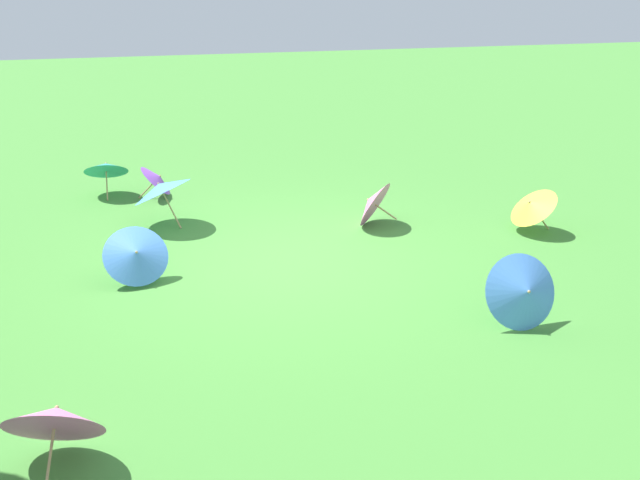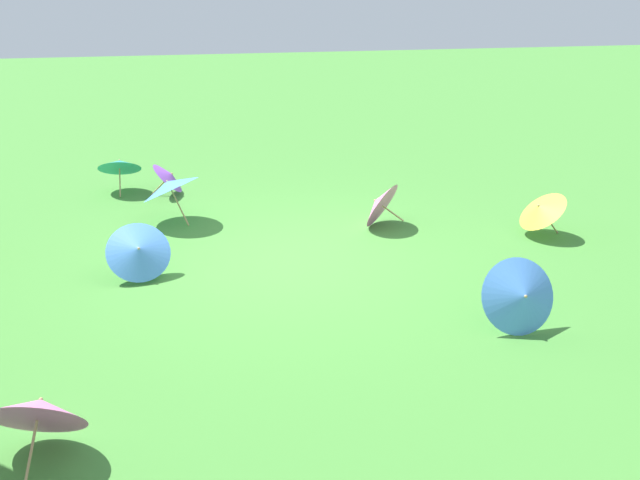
% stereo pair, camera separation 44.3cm
% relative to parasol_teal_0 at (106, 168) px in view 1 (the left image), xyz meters
% --- Properties ---
extents(ground, '(40.00, 40.00, 0.00)m').
position_rel_parasol_teal_0_xyz_m(ground, '(-2.54, 3.40, -0.49)').
color(ground, '#478C38').
extents(parasol_teal_0, '(0.75, 0.71, 0.76)m').
position_rel_parasol_teal_0_xyz_m(parasol_teal_0, '(0.00, 0.00, 0.00)').
color(parasol_teal_0, tan).
rests_on(parasol_teal_0, ground).
extents(parasol_blue_0, '(1.26, 1.27, 0.89)m').
position_rel_parasol_teal_0_xyz_m(parasol_blue_0, '(-0.91, 1.71, 0.12)').
color(parasol_blue_0, tan).
rests_on(parasol_blue_0, ground).
extents(parasol_blue_1, '(0.94, 0.83, 0.75)m').
position_rel_parasol_teal_0_xyz_m(parasol_blue_1, '(-0.58, 3.73, -0.10)').
color(parasol_blue_1, tan).
rests_on(parasol_blue_1, ground).
extents(parasol_pink_0, '(0.94, 0.91, 0.82)m').
position_rel_parasol_teal_0_xyz_m(parasol_pink_0, '(-0.01, 7.23, -0.06)').
color(parasol_pink_0, tan).
rests_on(parasol_pink_0, ground).
extents(parasol_purple_0, '(0.63, 0.67, 0.62)m').
position_rel_parasol_teal_0_xyz_m(parasol_purple_0, '(-0.85, 0.31, -0.15)').
color(parasol_purple_0, tan).
rests_on(parasol_purple_0, ground).
extents(parasol_yellow_0, '(0.75, 0.82, 0.72)m').
position_rel_parasol_teal_0_xyz_m(parasol_yellow_0, '(-6.33, 3.07, -0.07)').
color(parasol_yellow_0, tan).
rests_on(parasol_yellow_0, ground).
extents(parasol_pink_1, '(0.86, 0.92, 0.76)m').
position_rel_parasol_teal_0_xyz_m(parasol_pink_1, '(-4.06, 2.33, -0.11)').
color(parasol_pink_1, tan).
rests_on(parasol_pink_1, ground).
extents(parasol_blue_2, '(0.93, 0.82, 0.88)m').
position_rel_parasol_teal_0_xyz_m(parasol_blue_2, '(-4.90, 5.80, -0.06)').
color(parasol_blue_2, tan).
rests_on(parasol_blue_2, ground).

